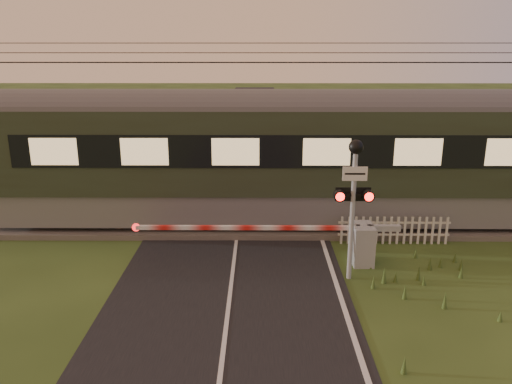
{
  "coord_description": "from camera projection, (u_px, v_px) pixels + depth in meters",
  "views": [
    {
      "loc": [
        0.73,
        -10.1,
        5.94
      ],
      "look_at": [
        0.64,
        3.2,
        2.1
      ],
      "focal_mm": 35.0,
      "sensor_mm": 36.0,
      "label": 1
    }
  ],
  "objects": [
    {
      "name": "overhead_wires",
      "position": [
        237.0,
        55.0,
        16.01
      ],
      "size": [
        120.0,
        0.62,
        0.62
      ],
      "color": "black",
      "rests_on": "ground"
    },
    {
      "name": "picket_fence",
      "position": [
        394.0,
        230.0,
        15.62
      ],
      "size": [
        3.51,
        0.07,
        0.9
      ],
      "color": "silver",
      "rests_on": "ground"
    },
    {
      "name": "road",
      "position": [
        227.0,
        324.0,
        11.13
      ],
      "size": [
        6.0,
        140.0,
        0.03
      ],
      "color": "black",
      "rests_on": "ground"
    },
    {
      "name": "boom_gate",
      "position": [
        349.0,
        242.0,
        14.18
      ],
      "size": [
        7.59,
        0.89,
        1.18
      ],
      "color": "gray",
      "rests_on": "ground"
    },
    {
      "name": "ground",
      "position": [
        227.0,
        319.0,
        11.35
      ],
      "size": [
        160.0,
        160.0,
        0.0
      ],
      "primitive_type": "plane",
      "color": "#2C4018",
      "rests_on": "ground"
    },
    {
      "name": "track_bed",
      "position": [
        239.0,
        221.0,
        17.58
      ],
      "size": [
        140.0,
        3.4,
        0.39
      ],
      "color": "#47423D",
      "rests_on": "ground"
    },
    {
      "name": "crossing_signal",
      "position": [
        354.0,
        185.0,
        12.66
      ],
      "size": [
        0.96,
        0.37,
        3.76
      ],
      "color": "gray",
      "rests_on": "ground"
    }
  ]
}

